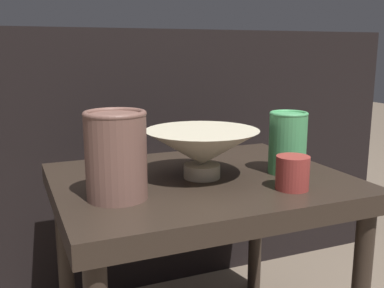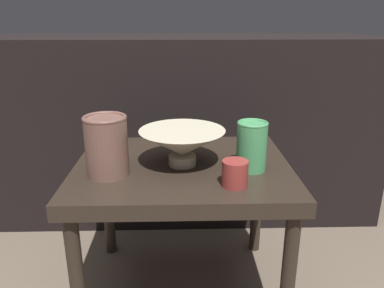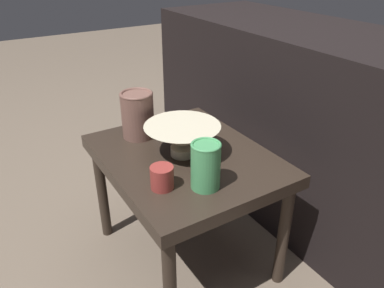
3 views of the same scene
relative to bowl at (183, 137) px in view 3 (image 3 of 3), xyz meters
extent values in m
plane|color=#6B5B4C|center=(0.00, 0.01, -0.47)|extent=(8.00, 8.00, 0.00)
cube|color=#2D231C|center=(0.00, 0.01, -0.08)|extent=(0.58, 0.47, 0.04)
cylinder|color=#2D231C|center=(-0.26, -0.19, -0.29)|extent=(0.04, 0.04, 0.37)
cylinder|color=#2D231C|center=(-0.26, 0.21, -0.29)|extent=(0.04, 0.04, 0.37)
cylinder|color=#2D231C|center=(0.25, 0.21, -0.29)|extent=(0.04, 0.04, 0.37)
cube|color=black|center=(0.00, 0.59, -0.11)|extent=(1.55, 0.50, 0.72)
cylinder|color=beige|center=(0.00, 0.00, -0.05)|extent=(0.07, 0.07, 0.03)
cone|color=beige|center=(0.00, 0.00, 0.00)|extent=(0.23, 0.23, 0.07)
cylinder|color=brown|center=(-0.19, -0.06, 0.01)|extent=(0.11, 0.11, 0.15)
torus|color=brown|center=(-0.19, -0.06, 0.09)|extent=(0.11, 0.11, 0.01)
cylinder|color=#47995B|center=(0.18, -0.04, 0.00)|extent=(0.08, 0.08, 0.13)
torus|color=#47995B|center=(0.18, -0.04, 0.06)|extent=(0.08, 0.08, 0.01)
cylinder|color=maroon|center=(0.12, -0.13, -0.03)|extent=(0.06, 0.06, 0.06)
camera|label=1|loc=(-0.36, -0.80, 0.19)|focal=42.00mm
camera|label=2|loc=(0.00, -0.94, 0.32)|focal=35.00mm
camera|label=3|loc=(0.86, -0.50, 0.51)|focal=35.00mm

